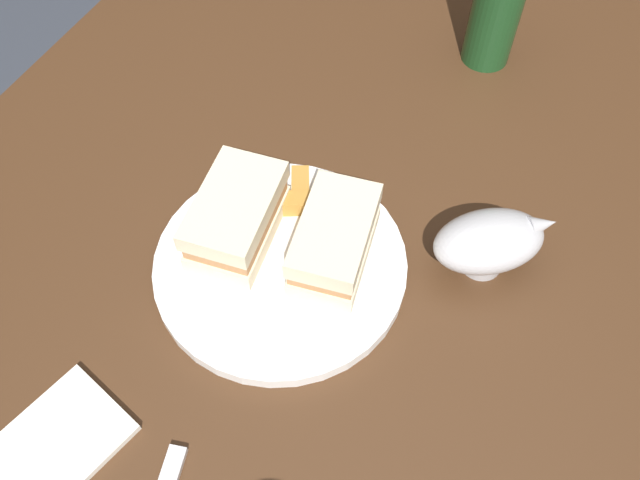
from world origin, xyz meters
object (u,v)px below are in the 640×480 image
at_px(sandwich_half_left, 334,241).
at_px(napkin, 60,441).
at_px(sandwich_half_right, 236,217).
at_px(gravy_boat, 490,241).
at_px(plate, 281,265).

xyz_separation_m(sandwich_half_left, napkin, (-0.27, 0.14, -0.04)).
distance_m(sandwich_half_right, gravy_boat, 0.26).
bearing_deg(gravy_boat, napkin, 140.48).
distance_m(sandwich_half_left, sandwich_half_right, 0.10).
bearing_deg(napkin, plate, -21.09).
height_order(plate, sandwich_half_left, sandwich_half_left).
distance_m(sandwich_half_left, napkin, 0.31).
relative_size(sandwich_half_right, gravy_boat, 0.98).
xyz_separation_m(sandwich_half_right, gravy_boat, (0.09, -0.24, -0.01)).
height_order(gravy_boat, napkin, gravy_boat).
bearing_deg(plate, sandwich_half_left, -59.62).
height_order(plate, napkin, plate).
height_order(sandwich_half_left, sandwich_half_right, sandwich_half_right).
xyz_separation_m(gravy_boat, napkin, (-0.34, 0.28, -0.04)).
distance_m(plate, sandwich_half_right, 0.07).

